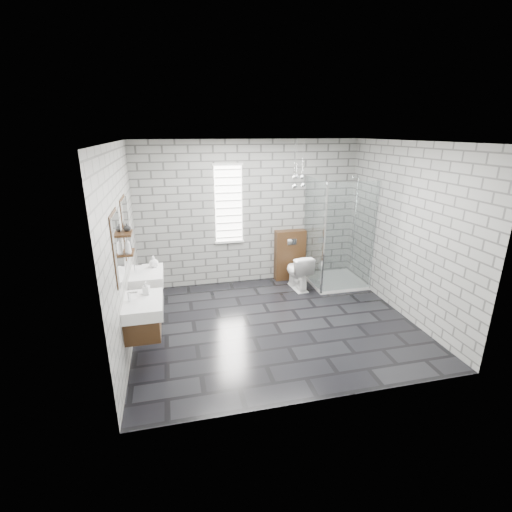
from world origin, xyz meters
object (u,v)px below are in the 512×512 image
object	(u,v)px
shower_enclosure	(334,260)
vanity_left	(140,307)
vanity_right	(144,278)
toilet	(298,271)
cistern_panel	(290,255)

from	to	relation	value
shower_enclosure	vanity_left	bearing A→B (deg)	-152.92
vanity_left	shower_enclosure	distance (m)	3.84
vanity_right	toilet	bearing A→B (deg)	15.51
vanity_right	toilet	world-z (taller)	vanity_right
vanity_left	cistern_panel	xyz separation A→B (m)	(2.70, 2.26, -0.26)
vanity_left	vanity_right	size ratio (longest dim) A/B	1.00
vanity_right	cistern_panel	xyz separation A→B (m)	(2.70, 1.25, -0.26)
vanity_right	shower_enclosure	world-z (taller)	shower_enclosure
shower_enclosure	cistern_panel	bearing A→B (deg)	143.91
cistern_panel	vanity_left	bearing A→B (deg)	-140.06
shower_enclosure	toilet	world-z (taller)	shower_enclosure
vanity_left	vanity_right	distance (m)	1.01
toilet	vanity_left	bearing A→B (deg)	27.91
vanity_left	cistern_panel	distance (m)	3.53
vanity_left	cistern_panel	size ratio (longest dim) A/B	1.57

